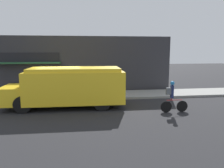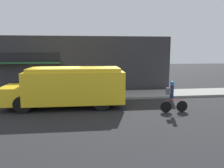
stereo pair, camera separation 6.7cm
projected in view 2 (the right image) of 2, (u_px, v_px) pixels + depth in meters
The scene contains 6 objects.
ground_plane at pixel (61, 101), 14.00m from camera, with size 70.00×70.00×0.00m, color #232326.
sidewalk at pixel (63, 96), 15.24m from camera, with size 28.00×2.55×0.14m.
storefront at pixel (62, 65), 16.44m from camera, with size 16.68×0.89×4.31m.
school_bus at pixel (69, 86), 12.45m from camera, with size 6.75×2.76×2.28m.
cyclist at pixel (172, 97), 11.46m from camera, with size 1.49×0.22×1.68m.
trash_bin at pixel (17, 90), 14.64m from camera, with size 0.64×0.64×0.99m.
Camera 2 is at (1.48, -13.97, 3.29)m, focal length 35.00 mm.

